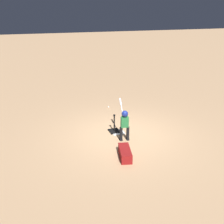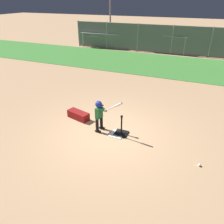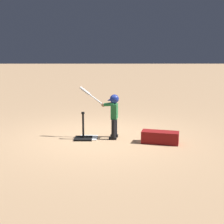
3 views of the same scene
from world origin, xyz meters
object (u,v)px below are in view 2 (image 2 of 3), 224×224
baseball (199,165)px  batting_tee (121,131)px  bleachers_far_left (104,39)px  bleachers_center (166,42)px  equipment_bag (78,115)px  batter_child (100,112)px

baseball → batting_tee: bearing=165.3°
bleachers_far_left → bleachers_center: bleachers_center is taller
bleachers_far_left → bleachers_center: bearing=1.5°
batting_tee → equipment_bag: 1.82m
batter_child → bleachers_far_left: 13.92m
batting_tee → equipment_bag: (-1.79, 0.33, 0.04)m
batting_tee → bleachers_center: 12.80m
batter_child → batting_tee: bearing=7.6°
batting_tee → baseball: bearing=-14.7°
bleachers_center → equipment_bag: 12.46m
batting_tee → bleachers_far_left: 14.14m
bleachers_center → equipment_bag: bearing=-93.8°
batting_tee → equipment_bag: size_ratio=0.79×
baseball → equipment_bag: (-4.23, 0.97, 0.10)m
batting_tee → batter_child: 0.93m
baseball → equipment_bag: equipment_bag is taller
batter_child → baseball: size_ratio=16.88×
batter_child → bleachers_far_left: (-5.68, 12.70, -0.08)m
batter_child → baseball: 3.25m
batter_child → bleachers_center: (-0.26, 12.84, -0.02)m
bleachers_far_left → equipment_bag: bleachers_far_left is taller
baseball → equipment_bag: size_ratio=0.09×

